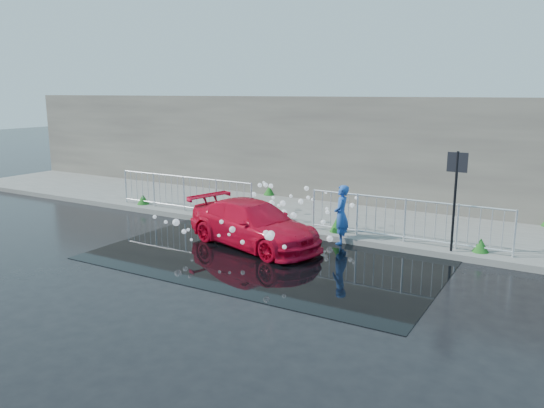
{
  "coord_description": "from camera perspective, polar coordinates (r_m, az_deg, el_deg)",
  "views": [
    {
      "loc": [
        6.59,
        -9.29,
        3.82
      ],
      "look_at": [
        -0.1,
        2.13,
        1.0
      ],
      "focal_mm": 35.0,
      "sensor_mm": 36.0,
      "label": 1
    }
  ],
  "objects": [
    {
      "name": "retaining_wall",
      "position": [
        17.86,
        8.55,
        5.72
      ],
      "size": [
        30.0,
        0.6,
        3.5
      ],
      "primitive_type": "cube",
      "color": "#534C46",
      "rests_on": "pavement"
    },
    {
      "name": "water_spray",
      "position": [
        13.94,
        0.24,
        -1.06
      ],
      "size": [
        3.47,
        5.51,
        1.05
      ],
      "color": "white",
      "rests_on": "ground"
    },
    {
      "name": "person",
      "position": [
        13.55,
        7.45,
        -1.14
      ],
      "size": [
        0.48,
        0.62,
        1.51
      ],
      "primitive_type": "imported",
      "rotation": [
        0.0,
        0.0,
        -1.34
      ],
      "color": "#2353B0",
      "rests_on": "ground"
    },
    {
      "name": "weeds",
      "position": [
        15.63,
        4.1,
        -0.91
      ],
      "size": [
        12.17,
        3.93,
        0.46
      ],
      "color": "#155019",
      "rests_on": "pavement"
    },
    {
      "name": "ground",
      "position": [
        12.01,
        -4.79,
        -6.56
      ],
      "size": [
        90.0,
        90.0,
        0.0
      ],
      "primitive_type": "plane",
      "color": "black",
      "rests_on": "ground"
    },
    {
      "name": "sign_post",
      "position": [
        12.79,
        19.16,
        1.92
      ],
      "size": [
        0.45,
        0.06,
        2.5
      ],
      "color": "black",
      "rests_on": "ground"
    },
    {
      "name": "puddle",
      "position": [
        12.55,
        -0.27,
        -5.66
      ],
      "size": [
        8.0,
        5.0,
        0.01
      ],
      "primitive_type": "cube",
      "color": "black",
      "rests_on": "ground"
    },
    {
      "name": "curb",
      "position": [
        14.44,
        2.07,
        -2.99
      ],
      "size": [
        30.0,
        0.25,
        0.16
      ],
      "primitive_type": "cube",
      "color": "slate",
      "rests_on": "ground"
    },
    {
      "name": "red_car",
      "position": [
        13.29,
        -2.0,
        -2.18
      ],
      "size": [
        4.15,
        2.54,
        1.12
      ],
      "primitive_type": "imported",
      "rotation": [
        0.0,
        0.0,
        1.3
      ],
      "color": "red",
      "rests_on": "ground"
    },
    {
      "name": "railing_left",
      "position": [
        16.78,
        -9.45,
        1.27
      ],
      "size": [
        5.05,
        0.05,
        1.1
      ],
      "color": "silver",
      "rests_on": "pavement"
    },
    {
      "name": "pavement",
      "position": [
        16.17,
        5.43,
        -1.41
      ],
      "size": [
        30.0,
        4.0,
        0.15
      ],
      "primitive_type": "cube",
      "color": "slate",
      "rests_on": "ground"
    },
    {
      "name": "railing_right",
      "position": [
        13.5,
        14.1,
        -1.55
      ],
      "size": [
        5.05,
        0.05,
        1.1
      ],
      "color": "silver",
      "rests_on": "pavement"
    }
  ]
}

